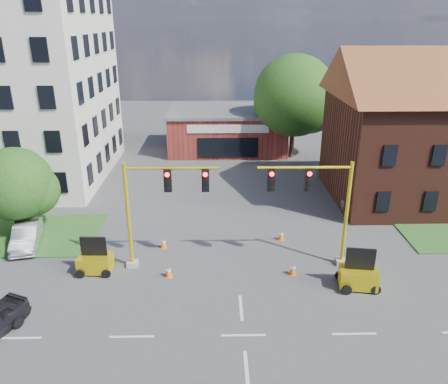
# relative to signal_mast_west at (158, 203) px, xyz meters

# --- Properties ---
(ground) EXTENTS (120.00, 120.00, 0.00)m
(ground) POSITION_rel_signal_mast_west_xyz_m (4.36, -6.00, -3.92)
(ground) COLOR #444446
(ground) RESTS_ON ground
(brick_shop) EXTENTS (12.40, 8.40, 4.30)m
(brick_shop) POSITION_rel_signal_mast_west_xyz_m (4.36, 23.99, -1.76)
(brick_shop) COLOR maroon
(brick_shop) RESTS_ON ground
(tree_large) EXTENTS (8.38, 7.98, 10.20)m
(tree_large) POSITION_rel_signal_mast_west_xyz_m (11.26, 21.08, 2.02)
(tree_large) COLOR #3E2516
(tree_large) RESTS_ON ground
(tree_nw_front) EXTENTS (4.98, 4.75, 5.75)m
(tree_nw_front) POSITION_rel_signal_mast_west_xyz_m (-9.40, 4.58, -0.69)
(tree_nw_front) COLOR #3E2516
(tree_nw_front) RESTS_ON ground
(signal_mast_west) EXTENTS (5.30, 0.60, 6.20)m
(signal_mast_west) POSITION_rel_signal_mast_west_xyz_m (0.00, 0.00, 0.00)
(signal_mast_west) COLOR gray
(signal_mast_west) RESTS_ON ground
(signal_mast_east) EXTENTS (5.30, 0.60, 6.20)m
(signal_mast_east) POSITION_rel_signal_mast_west_xyz_m (8.71, 0.00, 0.00)
(signal_mast_east) COLOR gray
(signal_mast_east) RESTS_ON ground
(trailer_west) EXTENTS (1.86, 1.28, 2.07)m
(trailer_west) POSITION_rel_signal_mast_west_xyz_m (-3.58, -0.54, -3.27)
(trailer_west) COLOR yellow
(trailer_west) RESTS_ON ground
(trailer_east) EXTENTS (2.09, 1.56, 2.19)m
(trailer_east) POSITION_rel_signal_mast_west_xyz_m (10.58, -2.31, -3.24)
(trailer_east) COLOR yellow
(trailer_east) RESTS_ON ground
(cone_a) EXTENTS (0.40, 0.40, 0.70)m
(cone_a) POSITION_rel_signal_mast_west_xyz_m (0.54, -1.18, -3.58)
(cone_a) COLOR orange
(cone_a) RESTS_ON ground
(cone_b) EXTENTS (0.40, 0.40, 0.70)m
(cone_b) POSITION_rel_signal_mast_west_xyz_m (-0.10, 2.09, -3.58)
(cone_b) COLOR orange
(cone_b) RESTS_ON ground
(cone_c) EXTENTS (0.40, 0.40, 0.70)m
(cone_c) POSITION_rel_signal_mast_west_xyz_m (7.39, -1.07, -3.58)
(cone_c) COLOR orange
(cone_c) RESTS_ON ground
(cone_d) EXTENTS (0.40, 0.40, 0.70)m
(cone_d) POSITION_rel_signal_mast_west_xyz_m (7.30, 3.00, -3.58)
(cone_d) COLOR orange
(cone_d) RESTS_ON ground
(pickup_white) EXTENTS (5.49, 3.63, 1.40)m
(pickup_white) POSITION_rel_signal_mast_west_xyz_m (14.87, 7.14, -3.22)
(pickup_white) COLOR silver
(pickup_white) RESTS_ON ground
(sedan_silver_front) EXTENTS (2.36, 4.35, 1.36)m
(sedan_silver_front) POSITION_rel_signal_mast_west_xyz_m (-8.65, 2.60, -3.24)
(sedan_silver_front) COLOR #A4A6AC
(sedan_silver_front) RESTS_ON ground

